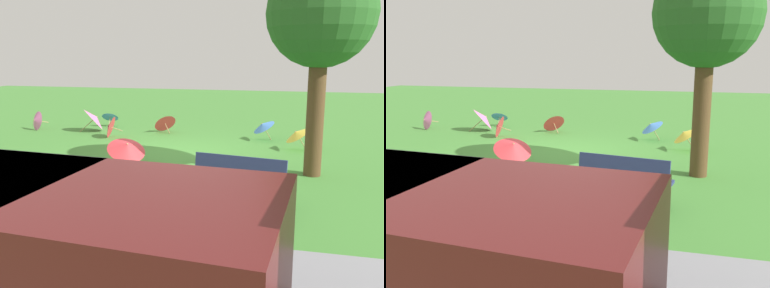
# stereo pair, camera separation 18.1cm
# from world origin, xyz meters

# --- Properties ---
(ground) EXTENTS (40.00, 40.00, 0.00)m
(ground) POSITION_xyz_m (0.00, 0.00, 0.00)
(ground) COLOR #478C38
(park_bench) EXTENTS (1.66, 0.73, 0.90)m
(park_bench) POSITION_xyz_m (-2.17, 3.61, 0.47)
(park_bench) COLOR navy
(park_bench) RESTS_ON ground
(shade_tree) EXTENTS (2.22, 2.22, 4.51)m
(shade_tree) POSITION_xyz_m (-3.42, 1.35, 3.34)
(shade_tree) COLOR brown
(shade_tree) RESTS_ON ground
(parasol_red_0) EXTENTS (1.23, 1.23, 0.79)m
(parasol_red_0) POSITION_xyz_m (0.69, 1.80, 0.50)
(parasol_red_0) COLOR tan
(parasol_red_0) RESTS_ON ground
(parasol_yellow_0) EXTENTS (0.81, 0.84, 0.71)m
(parasol_yellow_0) POSITION_xyz_m (-3.06, -1.05, 0.47)
(parasol_yellow_0) COLOR tan
(parasol_yellow_0) RESTS_ON ground
(parasol_pink_0) EXTENTS (0.70, 0.68, 0.67)m
(parasol_pink_0) POSITION_xyz_m (5.66, -2.21, 0.33)
(parasol_pink_0) COLOR tan
(parasol_pink_0) RESTS_ON ground
(parasol_pink_2) EXTENTS (1.08, 1.15, 0.84)m
(parasol_pink_2) POSITION_xyz_m (3.59, -2.51, 0.44)
(parasol_pink_2) COLOR tan
(parasol_pink_2) RESTS_ON ground
(parasol_blue_0) EXTENTS (0.65, 0.61, 0.59)m
(parasol_blue_0) POSITION_xyz_m (3.51, -3.57, 0.37)
(parasol_blue_0) COLOR tan
(parasol_blue_0) RESTS_ON ground
(parasol_blue_1) EXTENTS (0.88, 0.89, 0.70)m
(parasol_blue_1) POSITION_xyz_m (-2.06, -2.25, 0.46)
(parasol_blue_1) COLOR tan
(parasol_blue_1) RESTS_ON ground
(parasol_red_1) EXTENTS (0.62, 0.73, 0.69)m
(parasol_red_1) POSITION_xyz_m (2.65, -1.59, 0.34)
(parasol_red_1) COLOR tan
(parasol_red_1) RESTS_ON ground
(parasol_red_2) EXTENTS (0.94, 0.93, 0.68)m
(parasol_red_2) POSITION_xyz_m (1.26, -2.90, 0.35)
(parasol_red_2) COLOR tan
(parasol_red_2) RESTS_ON ground
(parasol_blue_2) EXTENTS (0.95, 0.84, 0.74)m
(parasol_blue_2) POSITION_xyz_m (-1.54, 2.51, 0.37)
(parasol_blue_2) COLOR tan
(parasol_blue_2) RESTS_ON ground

